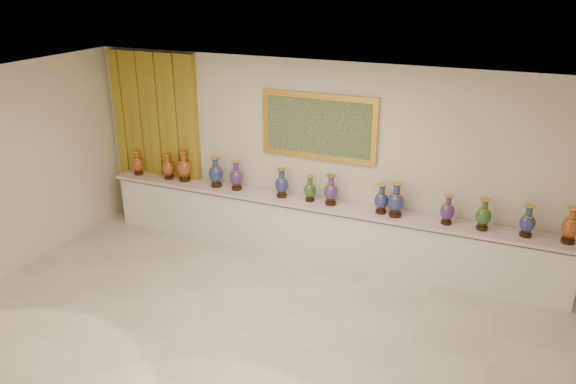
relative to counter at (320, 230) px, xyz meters
name	(u,v)px	position (x,y,z in m)	size (l,w,h in m)	color
ground	(256,335)	(0.00, -2.27, -0.44)	(8.00, 8.00, 0.00)	beige
room	(181,138)	(-2.56, 0.17, 1.15)	(8.00, 8.00, 8.00)	beige
counter	(320,230)	(0.00, 0.00, 0.00)	(7.28, 0.48, 0.90)	white
vase_0	(138,164)	(-3.33, -0.04, 0.65)	(0.26, 0.26, 0.42)	black
vase_1	(168,168)	(-2.73, -0.02, 0.66)	(0.26, 0.26, 0.44)	black
vase_2	(184,168)	(-2.43, 0.01, 0.70)	(0.31, 0.31, 0.52)	black
vase_3	(216,173)	(-1.80, -0.02, 0.69)	(0.27, 0.27, 0.50)	black
vase_4	(236,177)	(-1.43, 0.00, 0.68)	(0.29, 0.29, 0.48)	black
vase_5	(282,184)	(-0.64, -0.01, 0.67)	(0.25, 0.25, 0.46)	black
vase_6	(310,190)	(-0.18, 0.00, 0.64)	(0.21, 0.21, 0.40)	black
vase_7	(331,191)	(0.16, -0.01, 0.67)	(0.26, 0.26, 0.47)	black
vase_8	(381,200)	(0.94, -0.02, 0.66)	(0.27, 0.27, 0.44)	black
vase_9	(396,201)	(1.16, -0.06, 0.69)	(0.28, 0.28, 0.51)	black
vase_10	(447,211)	(1.87, -0.03, 0.65)	(0.20, 0.20, 0.42)	black
vase_11	(484,216)	(2.35, -0.03, 0.66)	(0.21, 0.21, 0.45)	black
vase_12	(527,222)	(2.90, -0.02, 0.66)	(0.25, 0.25, 0.44)	black
vase_13	(571,227)	(3.41, -0.01, 0.68)	(0.29, 0.29, 0.49)	black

